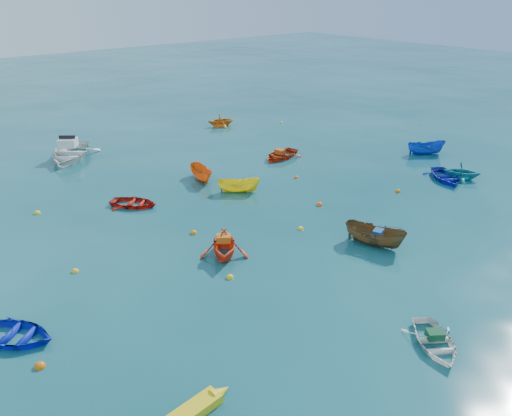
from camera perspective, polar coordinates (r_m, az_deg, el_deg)
ground at (r=24.71m, az=7.45°, el=-4.56°), size 160.00×160.00×0.00m
dinghy_blue_sw at (r=20.80m, az=-25.87°, el=-13.37°), size 3.68×3.84×0.65m
dinghy_white_near at (r=19.65m, az=19.71°, el=-14.60°), size 3.15×3.32×0.56m
sampan_brown_mid at (r=25.48m, az=13.31°, el=-4.11°), size 2.10×3.30×1.20m
dinghy_blue_se at (r=35.12m, az=20.81°, el=3.03°), size 3.75×3.93×0.66m
dinghy_orange_w at (r=23.95m, az=-3.66°, el=-5.40°), size 3.53×3.62×1.45m
sampan_yellow_mid at (r=30.94m, az=-1.95°, el=1.85°), size 2.67×2.43×1.02m
dinghy_cyan_se at (r=35.69m, az=22.34°, el=3.12°), size 2.89×3.01×1.22m
sampan_orange_n at (r=32.99m, az=-6.20°, el=3.20°), size 1.67×2.93×1.07m
dinghy_red_ne at (r=37.11m, az=2.82°, el=5.77°), size 3.58×2.85×0.67m
sampan_blue_far at (r=40.00m, az=18.77°, el=5.88°), size 2.97×2.54×1.11m
dinghy_red_far at (r=29.86m, az=-13.76°, el=0.25°), size 3.28×3.40×0.57m
dinghy_orange_far at (r=45.57m, az=-3.99°, el=9.32°), size 2.95×2.75×1.26m
motorboat_white at (r=39.35m, az=-20.43°, el=5.33°), size 6.02×6.27×1.66m
tarp_green_a at (r=19.46m, az=19.77°, el=-13.45°), size 0.74×0.71×0.29m
tarp_blue_a at (r=25.11m, az=13.79°, el=-2.72°), size 0.67×0.59×0.27m
tarp_orange_a at (r=23.57m, az=-3.71°, el=-3.48°), size 0.83×0.79×0.32m
tarp_orange_b at (r=36.88m, az=2.74°, el=6.47°), size 0.63×0.76×0.33m
buoy_or_a at (r=19.22m, az=-23.45°, el=-16.32°), size 0.38×0.38×0.38m
buoy_ye_a at (r=22.23m, az=-3.01°, el=-7.98°), size 0.34×0.34×0.34m
buoy_or_b at (r=32.16m, az=15.92°, el=1.79°), size 0.35×0.35×0.35m
buoy_ye_b at (r=24.04m, az=-19.95°, el=-6.87°), size 0.32×0.32×0.32m
buoy_or_c at (r=26.08m, az=-7.15°, el=-2.89°), size 0.35×0.35×0.35m
buoy_ye_c at (r=26.41m, az=5.10°, el=-2.42°), size 0.31×0.31×0.31m
buoy_or_d at (r=29.31m, az=7.27°, el=0.32°), size 0.38×0.38×0.38m
buoy_ye_d at (r=30.64m, az=-23.73°, el=-0.58°), size 0.36×0.36×0.36m
buoy_or_e at (r=33.27m, az=4.62°, el=3.45°), size 0.29×0.29×0.29m
buoy_ye_e at (r=46.53m, az=2.91°, el=9.67°), size 0.29×0.29×0.29m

